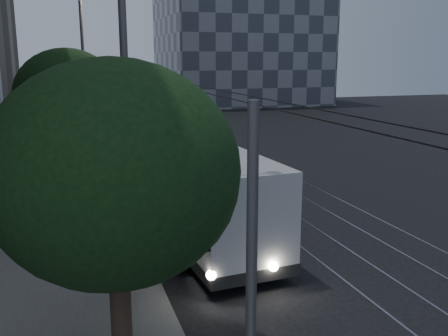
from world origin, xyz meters
TOP-DOWN VIEW (x-y plane):
  - ground at (0.00, 0.00)m, footprint 120.00×120.00m
  - sidewalk at (-7.50, 20.00)m, footprint 5.00×90.00m
  - tram_rails at (2.50, 20.00)m, footprint 4.52×90.00m
  - overhead_wires at (-4.97, 20.00)m, footprint 2.23×90.00m
  - building_distant_right at (18.00, 55.00)m, footprint 22.00×18.00m
  - trolleybus at (-2.97, 3.14)m, footprint 3.61×13.25m
  - pickup_silver at (-2.70, 12.82)m, footprint 4.22×6.04m
  - car_white_a at (-2.94, 15.56)m, footprint 2.95×4.56m
  - car_white_b at (-4.26, 23.50)m, footprint 2.11×4.69m
  - car_white_c at (-4.30, 29.00)m, footprint 1.46×4.13m
  - car_white_d at (-4.30, 34.42)m, footprint 1.81×3.76m
  - tree_0 at (-6.50, -5.70)m, footprint 4.96×4.96m
  - tree_1 at (-7.00, 5.40)m, footprint 4.12×4.12m
  - tree_2 at (-7.00, 13.65)m, footprint 5.75×5.75m
  - tree_3 at (-6.50, 18.83)m, footprint 4.14×4.14m
  - tree_4 at (-7.00, 29.67)m, footprint 3.88×3.88m
  - tree_5 at (-6.50, 33.11)m, footprint 5.48×5.48m
  - streetlamp_near at (-5.38, -2.31)m, footprint 2.52×0.44m
  - streetlamp_far at (-5.37, 19.14)m, footprint 2.66×0.44m

SIDE VIEW (x-z plane):
  - ground at x=0.00m, z-range 0.00..0.00m
  - tram_rails at x=2.50m, z-range 0.00..0.02m
  - sidewalk at x=-7.50m, z-range 0.00..0.15m
  - car_white_d at x=-4.30m, z-range 0.00..1.24m
  - car_white_b at x=-4.26m, z-range 0.00..1.34m
  - car_white_c at x=-4.30m, z-range 0.00..1.36m
  - car_white_a at x=-2.94m, z-range 0.00..1.44m
  - pickup_silver at x=-2.70m, z-range 0.00..1.53m
  - trolleybus at x=-2.97m, z-range -1.00..4.63m
  - overhead_wires at x=-4.97m, z-range 0.47..6.47m
  - tree_4 at x=-7.00m, z-range 1.00..6.55m
  - tree_1 at x=-7.00m, z-range 1.17..7.27m
  - tree_0 at x=-6.50m, z-range 1.01..7.53m
  - tree_3 at x=-6.50m, z-range 1.25..7.53m
  - tree_2 at x=-7.00m, z-range 0.93..7.97m
  - tree_5 at x=-6.50m, z-range 1.16..8.43m
  - streetlamp_near at x=-5.38m, z-range 1.05..11.53m
  - streetlamp_far at x=-5.37m, z-range 1.07..12.19m
  - building_distant_right at x=18.00m, z-range 0.00..24.00m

